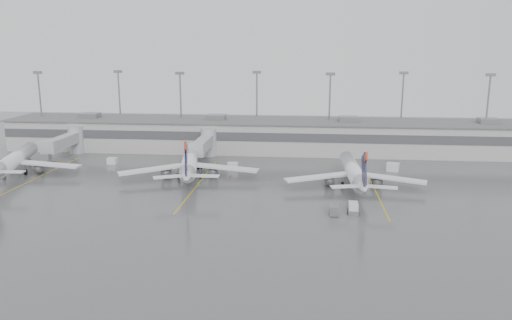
# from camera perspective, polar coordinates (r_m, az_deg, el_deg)

# --- Properties ---
(ground) EXTENTS (260.00, 260.00, 0.00)m
(ground) POSITION_cam_1_polar(r_m,az_deg,el_deg) (77.35, 2.55, -7.62)
(ground) COLOR #4B4B4D
(ground) RESTS_ON ground
(terminal) EXTENTS (152.00, 17.00, 9.45)m
(terminal) POSITION_cam_1_polar(r_m,az_deg,el_deg) (132.43, 4.00, 2.81)
(terminal) COLOR #B2B2AD
(terminal) RESTS_ON ground
(light_masts) EXTENTS (142.40, 8.00, 20.60)m
(light_masts) POSITION_cam_1_polar(r_m,az_deg,el_deg) (137.04, 4.13, 6.46)
(light_masts) COLOR gray
(light_masts) RESTS_ON ground
(jet_bridge_left) EXTENTS (4.00, 17.20, 7.00)m
(jet_bridge_left) POSITION_cam_1_polar(r_m,az_deg,el_deg) (134.21, -20.62, 2.03)
(jet_bridge_left) COLOR #A7A9AC
(jet_bridge_left) RESTS_ON ground
(jet_bridge_right) EXTENTS (4.00, 17.20, 7.00)m
(jet_bridge_right) POSITION_cam_1_polar(r_m,az_deg,el_deg) (122.81, -5.80, 1.85)
(jet_bridge_right) COLOR #A7A9AC
(jet_bridge_right) RESTS_ON ground
(stand_markings) EXTENTS (105.25, 40.00, 0.01)m
(stand_markings) POSITION_cam_1_polar(r_m,az_deg,el_deg) (100.17, 3.33, -2.86)
(stand_markings) COLOR gold
(stand_markings) RESTS_ON ground
(jet_far_left) EXTENTS (27.73, 31.50, 10.41)m
(jet_far_left) POSITION_cam_1_polar(r_m,az_deg,el_deg) (119.45, -25.91, 0.01)
(jet_far_left) COLOR white
(jet_far_left) RESTS_ON ground
(jet_mid_left) EXTENTS (28.69, 32.46, 10.60)m
(jet_mid_left) POSITION_cam_1_polar(r_m,az_deg,el_deg) (105.65, -7.63, -0.29)
(jet_mid_left) COLOR white
(jet_mid_left) RESTS_ON ground
(jet_mid_right) EXTENTS (27.52, 30.88, 9.98)m
(jet_mid_right) POSITION_cam_1_polar(r_m,az_deg,el_deg) (99.82, 11.10, -1.30)
(jet_mid_right) COLOR white
(jet_mid_right) RESTS_ON ground
(baggage_tug) EXTENTS (1.93, 2.90, 1.83)m
(baggage_tug) POSITION_cam_1_polar(r_m,az_deg,el_deg) (84.66, 11.04, -5.52)
(baggage_tug) COLOR white
(baggage_tug) RESTS_ON ground
(baggage_cart) EXTENTS (1.56, 2.63, 1.66)m
(baggage_cart) POSITION_cam_1_polar(r_m,az_deg,el_deg) (83.23, 8.92, -5.65)
(baggage_cart) COLOR slate
(baggage_cart) RESTS_ON ground
(gse_uld_a) EXTENTS (2.29, 1.62, 1.55)m
(gse_uld_a) POSITION_cam_1_polar(r_m,az_deg,el_deg) (122.47, -16.11, -0.10)
(gse_uld_a) COLOR white
(gse_uld_a) RESTS_ON ground
(gse_uld_b) EXTENTS (2.41, 1.70, 1.63)m
(gse_uld_b) POSITION_cam_1_polar(r_m,az_deg,el_deg) (112.43, -2.69, -0.70)
(gse_uld_b) COLOR white
(gse_uld_b) RESTS_ON ground
(gse_uld_c) EXTENTS (2.99, 2.38, 1.86)m
(gse_uld_c) POSITION_cam_1_polar(r_m,az_deg,el_deg) (114.95, 15.37, -0.79)
(gse_uld_c) COLOR white
(gse_uld_c) RESTS_ON ground
(gse_loader) EXTENTS (2.35, 3.23, 1.84)m
(gse_loader) POSITION_cam_1_polar(r_m,az_deg,el_deg) (122.84, -7.43, 0.41)
(gse_loader) COLOR slate
(gse_loader) RESTS_ON ground
(cone_a) EXTENTS (0.49, 0.49, 0.78)m
(cone_a) POSITION_cam_1_polar(r_m,az_deg,el_deg) (128.14, -21.65, -0.12)
(cone_a) COLOR #FF5105
(cone_a) RESTS_ON ground
(cone_b) EXTENTS (0.38, 0.38, 0.60)m
(cone_b) POSITION_cam_1_polar(r_m,az_deg,el_deg) (106.32, -2.98, -1.77)
(cone_b) COLOR #FF5105
(cone_b) RESTS_ON ground
(cone_c) EXTENTS (0.50, 0.50, 0.79)m
(cone_c) POSITION_cam_1_polar(r_m,az_deg,el_deg) (107.66, 14.08, -1.91)
(cone_c) COLOR #FF5105
(cone_c) RESTS_ON ground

